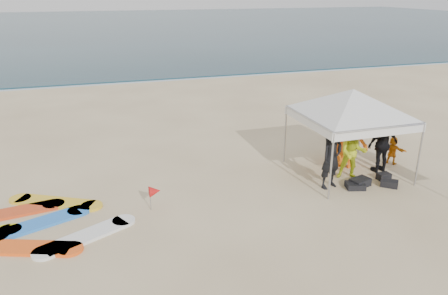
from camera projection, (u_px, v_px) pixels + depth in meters
The scene contains 13 objects.
ground at pixel (219, 243), 9.49m from camera, with size 120.00×120.00×0.00m, color beige.
ocean at pixel (97, 25), 63.12m from camera, with size 160.00×84.00×0.08m, color #0C2633.
shoreline_foam at pixel (129, 81), 25.76m from camera, with size 160.00×1.20×0.01m, color silver.
person_black_a at pixel (332, 156), 11.84m from camera, with size 0.67×0.44×1.84m, color black.
person_yellow at pixel (353, 152), 12.43m from camera, with size 0.78×0.61×1.61m, color #BBCA1C.
person_orange_a at pixel (348, 138), 13.24m from camera, with size 1.19×0.68×1.84m, color orange.
person_black_b at pixel (383, 144), 12.90m from camera, with size 1.02×0.42×1.73m, color black.
person_orange_b at pixel (341, 139), 13.42m from camera, with size 0.84×0.54×1.71m, color #DB5E13.
person_seated at pixel (393, 150), 13.63m from camera, with size 0.82×0.26×0.88m, color orange.
canopy_tent at pixel (354, 90), 12.20m from camera, with size 3.87×3.87×2.92m.
marker_pennant at pixel (155, 191), 10.76m from camera, with size 0.28×0.28×0.64m.
gear_pile at pixel (369, 182), 12.20m from camera, with size 1.59×0.83×0.22m.
surfboard_spread at pixel (11, 226), 10.09m from camera, with size 5.46×3.34×0.07m.
Camera 1 is at (-2.39, -7.83, 5.23)m, focal length 35.00 mm.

